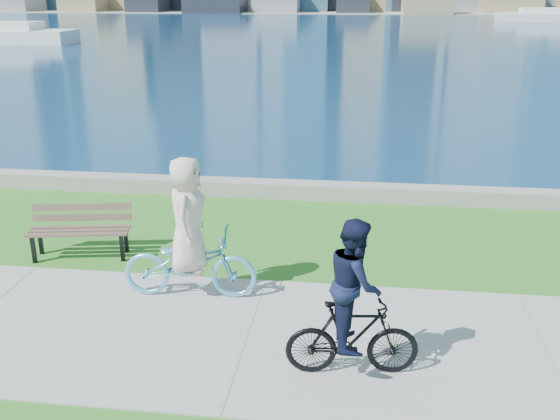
# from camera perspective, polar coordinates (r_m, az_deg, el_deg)

# --- Properties ---
(ground) EXTENTS (320.00, 320.00, 0.00)m
(ground) POSITION_cam_1_polar(r_m,az_deg,el_deg) (8.81, -3.04, -11.50)
(ground) COLOR #25651A
(ground) RESTS_ON ground
(concrete_path) EXTENTS (80.00, 3.50, 0.02)m
(concrete_path) POSITION_cam_1_polar(r_m,az_deg,el_deg) (8.81, -3.04, -11.45)
(concrete_path) COLOR gray
(concrete_path) RESTS_ON ground
(seawall) EXTENTS (90.00, 0.50, 0.35)m
(seawall) POSITION_cam_1_polar(r_m,az_deg,el_deg) (14.37, 1.29, 1.87)
(seawall) COLOR gray
(seawall) RESTS_ON ground
(bay_water) EXTENTS (320.00, 131.00, 0.01)m
(bay_water) POSITION_cam_1_polar(r_m,az_deg,el_deg) (79.56, 6.47, 16.19)
(bay_water) COLOR #0C2D4F
(bay_water) RESTS_ON ground
(far_shore) EXTENTS (320.00, 30.00, 0.12)m
(far_shore) POSITION_cam_1_polar(r_m,az_deg,el_deg) (137.50, 6.97, 17.58)
(far_shore) COLOR gray
(far_shore) RESTS_ON ground
(ferry_far) EXTENTS (14.74, 4.21, 2.00)m
(ferry_far) POSITION_cam_1_polar(r_m,az_deg,el_deg) (101.07, 23.54, 15.94)
(ferry_far) COLOR silver
(ferry_far) RESTS_ON ground
(park_bench) EXTENTS (1.83, 0.90, 0.91)m
(park_bench) POSITION_cam_1_polar(r_m,az_deg,el_deg) (11.65, -17.80, -1.44)
(park_bench) COLOR black
(park_bench) RESTS_ON ground
(cyclist_woman) EXTENTS (0.84, 2.10, 2.23)m
(cyclist_woman) POSITION_cam_1_polar(r_m,az_deg,el_deg) (9.60, -8.34, -3.30)
(cyclist_woman) COLOR #62BFEF
(cyclist_woman) RESTS_ON ground
(cyclist_man) EXTENTS (0.69, 1.68, 2.04)m
(cyclist_man) POSITION_cam_1_polar(r_m,az_deg,el_deg) (7.65, 6.73, -9.18)
(cyclist_man) COLOR black
(cyclist_man) RESTS_ON ground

